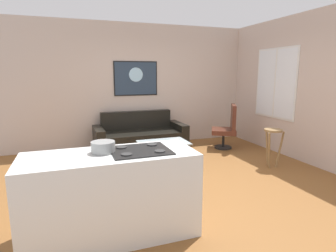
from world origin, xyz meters
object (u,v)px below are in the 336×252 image
bar_stool (273,138)px  mixing_bowl (103,147)px  coffee_table (163,144)px  wall_painting (136,78)px  armchair (227,127)px  couch (140,138)px

bar_stool → mixing_bowl: mixing_bowl is taller
bar_stool → mixing_bowl: size_ratio=2.90×
coffee_table → wall_painting: size_ratio=0.90×
armchair → bar_stool: armchair is taller
armchair → wall_painting: size_ratio=0.98×
couch → armchair: size_ratio=1.99×
couch → bar_stool: bearing=-44.8°
wall_painting → mixing_bowl: bearing=-108.3°
couch → wall_painting: 1.38m
wall_painting → bar_stool: bearing=-51.6°
couch → armchair: armchair is taller
armchair → bar_stool: bearing=-86.9°
couch → coffee_table: couch is taller
mixing_bowl → couch: bearing=69.8°
coffee_table → bar_stool: bar_stool is taller
coffee_table → bar_stool: bearing=-25.0°
mixing_bowl → armchair: bearing=40.2°
couch → wall_painting: wall_painting is taller
mixing_bowl → wall_painting: wall_painting is taller
coffee_table → wall_painting: wall_painting is taller
bar_stool → coffee_table: bearing=155.0°
bar_stool → mixing_bowl: bearing=-159.6°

